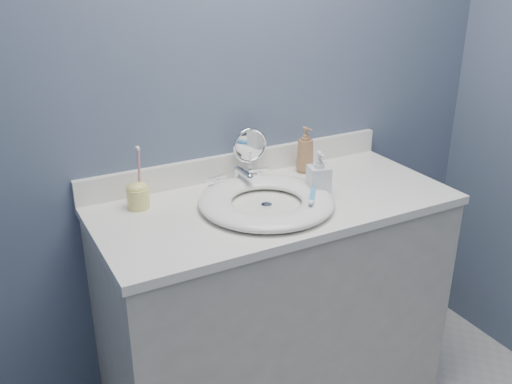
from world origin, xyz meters
TOP-DOWN VIEW (x-y plane):
  - back_wall at (0.00, 1.25)m, footprint 2.20×0.02m
  - vanity_cabinet at (0.00, 0.97)m, footprint 1.20×0.55m
  - countertop at (0.00, 0.97)m, footprint 1.22×0.57m
  - backsplash at (0.00, 1.24)m, footprint 1.22×0.02m
  - basin at (-0.05, 0.94)m, footprint 0.45×0.45m
  - drain at (-0.05, 0.94)m, footprint 0.04×0.04m
  - faucet at (-0.05, 1.14)m, footprint 0.25×0.13m
  - makeup_mirror at (0.02, 1.19)m, footprint 0.13×0.07m
  - soap_bottle_amber at (0.23, 1.16)m, footprint 0.07×0.08m
  - soap_bottle_clear at (0.15, 0.94)m, footprint 0.09×0.09m
  - toothbrush_holder at (-0.42, 1.13)m, footprint 0.07×0.07m
  - toothbrush_lying at (0.08, 0.87)m, footprint 0.12×0.15m

SIDE VIEW (x-z plane):
  - vanity_cabinet at x=0.00m, z-range 0.00..0.85m
  - countertop at x=0.00m, z-range 0.85..0.88m
  - drain at x=-0.05m, z-range 0.88..0.89m
  - basin at x=-0.05m, z-range 0.88..0.92m
  - faucet at x=-0.05m, z-range 0.87..0.95m
  - toothbrush_lying at x=0.08m, z-range 0.92..0.93m
  - backsplash at x=0.00m, z-range 0.88..0.97m
  - toothbrush_holder at x=-0.42m, z-range 0.82..1.03m
  - soap_bottle_clear at x=0.15m, z-range 0.88..1.04m
  - soap_bottle_amber at x=0.23m, z-range 0.88..1.05m
  - makeup_mirror at x=0.02m, z-range 0.89..1.08m
  - back_wall at x=0.00m, z-range 0.00..2.40m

